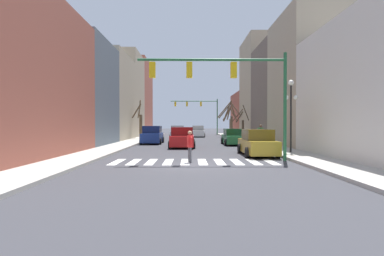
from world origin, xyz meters
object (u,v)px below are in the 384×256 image
(pedestrian_crossing_street, at_px, (260,133))
(car_at_intersection, at_px, (257,143))
(traffic_signal_far, at_px, (200,108))
(street_tree_right_near, at_px, (140,122))
(street_tree_left_near, at_px, (230,118))
(car_driving_away_lane, at_px, (152,135))
(street_tree_left_far, at_px, (242,125))
(car_parked_left_far, at_px, (182,138))
(car_parked_right_mid, at_px, (178,133))
(car_parked_left_near, at_px, (198,132))
(street_lamp_right_corner, at_px, (291,101))
(car_parked_right_near, at_px, (234,137))
(pedestrian_on_right_sidewalk, at_px, (190,144))
(traffic_signal_near, at_px, (228,79))
(street_tree_left_mid, at_px, (230,121))

(pedestrian_crossing_street, bearing_deg, car_at_intersection, 40.73)
(traffic_signal_far, bearing_deg, street_tree_right_near, -115.58)
(street_tree_left_near, xyz_separation_m, street_tree_right_near, (-12.53, -7.41, -0.65))
(traffic_signal_far, height_order, car_driving_away_lane, traffic_signal_far)
(car_at_intersection, height_order, car_driving_away_lane, car_driving_away_lane)
(street_tree_left_far, bearing_deg, car_parked_left_far, -122.14)
(car_parked_right_mid, height_order, street_tree_right_near, street_tree_right_near)
(car_parked_left_near, height_order, street_tree_right_near, street_tree_right_near)
(street_lamp_right_corner, bearing_deg, car_parked_right_near, 104.97)
(car_at_intersection, height_order, street_tree_left_far, street_tree_left_far)
(traffic_signal_far, distance_m, car_at_intersection, 36.76)
(street_tree_left_far, bearing_deg, pedestrian_on_right_sidewalk, -106.89)
(car_parked_right_near, bearing_deg, car_at_intersection, -179.74)
(street_tree_left_near, bearing_deg, pedestrian_on_right_sidewalk, -101.71)
(car_parked_right_near, bearing_deg, car_parked_right_mid, 29.11)
(traffic_signal_near, relative_size, car_parked_right_near, 1.72)
(car_parked_right_mid, bearing_deg, traffic_signal_far, 167.79)
(traffic_signal_far, bearing_deg, car_parked_right_near, -85.05)
(traffic_signal_far, bearing_deg, car_driving_away_lane, -103.02)
(car_parked_right_near, bearing_deg, car_driving_away_lane, 77.27)
(car_at_intersection, xyz_separation_m, street_tree_left_mid, (2.03, 27.74, 1.65))
(street_tree_right_near, bearing_deg, car_parked_left_near, 46.70)
(traffic_signal_far, bearing_deg, street_tree_left_near, -66.25)
(street_tree_left_mid, relative_size, street_tree_right_near, 0.95)
(car_parked_left_near, bearing_deg, street_lamp_right_corner, -168.57)
(traffic_signal_near, bearing_deg, car_parked_right_mid, 98.97)
(car_parked_left_far, xyz_separation_m, street_tree_left_mid, (6.94, 20.96, 1.61))
(traffic_signal_near, distance_m, car_driving_away_lane, 15.97)
(pedestrian_on_right_sidewalk, height_order, street_tree_left_near, street_tree_left_near)
(car_driving_away_lane, xyz_separation_m, street_tree_left_far, (10.36, 6.57, 1.01))
(car_parked_left_near, relative_size, pedestrian_on_right_sidewalk, 2.74)
(pedestrian_on_right_sidewalk, distance_m, street_tree_left_mid, 31.80)
(traffic_signal_near, bearing_deg, street_tree_left_mid, 82.09)
(street_tree_left_far, relative_size, street_tree_left_near, 0.78)
(car_parked_right_mid, xyz_separation_m, car_parked_left_near, (2.86, 7.04, -0.01))
(traffic_signal_near, height_order, street_tree_left_mid, traffic_signal_near)
(traffic_signal_far, distance_m, car_parked_right_mid, 17.06)
(car_parked_right_mid, xyz_separation_m, car_parked_left_far, (0.93, -13.50, -0.02))
(car_parked_left_far, bearing_deg, street_tree_left_near, 160.95)
(traffic_signal_far, distance_m, street_tree_left_mid, 10.08)
(traffic_signal_near, bearing_deg, car_parked_left_far, 105.85)
(car_parked_right_near, xyz_separation_m, car_parked_left_far, (-4.87, -3.08, 0.08))
(car_driving_away_lane, relative_size, street_tree_left_near, 0.85)
(street_lamp_right_corner, relative_size, car_parked_right_near, 1.01)
(street_lamp_right_corner, height_order, street_tree_right_near, street_tree_right_near)
(car_parked_left_near, xyz_separation_m, street_tree_left_mid, (5.01, 0.43, 1.60))
(street_tree_left_mid, bearing_deg, street_tree_left_far, -88.43)
(pedestrian_on_right_sidewalk, distance_m, street_tree_right_near, 23.54)
(pedestrian_crossing_street, height_order, street_tree_left_mid, street_tree_left_mid)
(car_parked_left_far, bearing_deg, car_parked_right_mid, -176.06)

